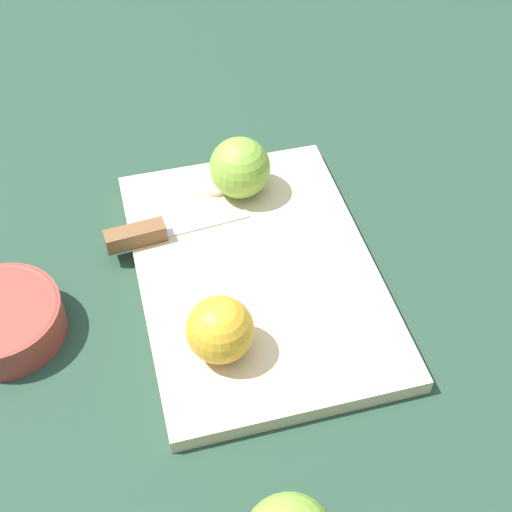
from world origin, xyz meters
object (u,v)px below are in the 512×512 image
at_px(knife, 142,235).
at_px(bowl, 2,319).
at_px(apple_half_left, 220,330).
at_px(apple_half_right, 240,168).

bearing_deg(knife, bowl, -159.01).
relative_size(apple_half_left, apple_half_right, 0.92).
distance_m(apple_half_left, knife, 0.20).
distance_m(apple_half_right, bowl, 0.35).
bearing_deg(apple_half_left, bowl, 143.36).
bearing_deg(bowl, apple_half_left, -103.85).
height_order(knife, bowl, same).
bearing_deg(apple_half_right, bowl, 17.36).
height_order(apple_half_right, knife, apple_half_right).
bearing_deg(knife, apple_half_left, -77.77).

